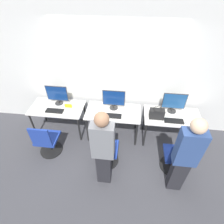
# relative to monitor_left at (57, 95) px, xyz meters

# --- Properties ---
(ground_plane) EXTENTS (20.00, 20.00, 0.00)m
(ground_plane) POSITION_rel_monitor_left_xyz_m (1.28, -0.48, -0.95)
(ground_plane) COLOR #3D3D42
(wall_back) EXTENTS (12.00, 0.05, 2.80)m
(wall_back) POSITION_rel_monitor_left_xyz_m (1.28, 0.30, 0.45)
(wall_back) COLOR silver
(wall_back) RESTS_ON ground_plane
(desk_left) EXTENTS (1.19, 0.65, 0.71)m
(desk_left) POSITION_rel_monitor_left_xyz_m (-0.00, -0.15, -0.32)
(desk_left) COLOR silver
(desk_left) RESTS_ON ground_plane
(monitor_left) EXTENTS (0.49, 0.19, 0.46)m
(monitor_left) POSITION_rel_monitor_left_xyz_m (0.00, 0.00, 0.00)
(monitor_left) COLOR #2D2D2D
(monitor_left) RESTS_ON desk_left
(keyboard_left) EXTENTS (0.39, 0.15, 0.02)m
(keyboard_left) POSITION_rel_monitor_left_xyz_m (0.00, -0.29, -0.23)
(keyboard_left) COLOR black
(keyboard_left) RESTS_ON desk_left
(mouse_left) EXTENTS (0.06, 0.09, 0.03)m
(mouse_left) POSITION_rel_monitor_left_xyz_m (0.28, -0.32, -0.23)
(mouse_left) COLOR silver
(mouse_left) RESTS_ON desk_left
(office_chair_left) EXTENTS (0.48, 0.48, 0.87)m
(office_chair_left) POSITION_rel_monitor_left_xyz_m (-0.03, -0.86, -0.61)
(office_chair_left) COLOR black
(office_chair_left) RESTS_ON ground_plane
(desk_center) EXTENTS (1.19, 0.65, 0.71)m
(desk_center) POSITION_rel_monitor_left_xyz_m (1.28, -0.15, -0.32)
(desk_center) COLOR silver
(desk_center) RESTS_ON ground_plane
(monitor_center) EXTENTS (0.49, 0.19, 0.46)m
(monitor_center) POSITION_rel_monitor_left_xyz_m (1.28, -0.03, 0.00)
(monitor_center) COLOR #2D2D2D
(monitor_center) RESTS_ON desk_center
(keyboard_center) EXTENTS (0.39, 0.15, 0.02)m
(keyboard_center) POSITION_rel_monitor_left_xyz_m (1.28, -0.31, -0.23)
(keyboard_center) COLOR black
(keyboard_center) RESTS_ON desk_center
(mouse_center) EXTENTS (0.06, 0.09, 0.03)m
(mouse_center) POSITION_rel_monitor_left_xyz_m (1.55, -0.32, -0.23)
(mouse_center) COLOR silver
(mouse_center) RESTS_ON desk_center
(office_chair_center) EXTENTS (0.48, 0.48, 0.87)m
(office_chair_center) POSITION_rel_monitor_left_xyz_m (1.24, -0.98, -0.61)
(office_chair_center) COLOR black
(office_chair_center) RESTS_ON ground_plane
(person_center) EXTENTS (0.36, 0.22, 1.67)m
(person_center) POSITION_rel_monitor_left_xyz_m (1.25, -1.34, -0.04)
(person_center) COLOR #232328
(person_center) RESTS_ON ground_plane
(desk_right) EXTENTS (1.19, 0.65, 0.71)m
(desk_right) POSITION_rel_monitor_left_xyz_m (2.56, -0.15, -0.32)
(desk_right) COLOR silver
(desk_right) RESTS_ON ground_plane
(monitor_right) EXTENTS (0.49, 0.19, 0.46)m
(monitor_right) POSITION_rel_monitor_left_xyz_m (2.56, 0.01, 0.00)
(monitor_right) COLOR #2D2D2D
(monitor_right) RESTS_ON desk_right
(keyboard_right) EXTENTS (0.39, 0.15, 0.02)m
(keyboard_right) POSITION_rel_monitor_left_xyz_m (2.56, -0.32, -0.23)
(keyboard_right) COLOR black
(keyboard_right) RESTS_ON desk_right
(mouse_right) EXTENTS (0.06, 0.09, 0.03)m
(mouse_right) POSITION_rel_monitor_left_xyz_m (2.82, -0.34, -0.23)
(mouse_right) COLOR silver
(mouse_right) RESTS_ON desk_right
(office_chair_right) EXTENTS (0.48, 0.48, 0.87)m
(office_chair_right) POSITION_rel_monitor_left_xyz_m (2.58, -0.96, -0.61)
(office_chair_right) COLOR black
(office_chair_right) RESTS_ON ground_plane
(person_right) EXTENTS (0.36, 0.22, 1.68)m
(person_right) POSITION_rel_monitor_left_xyz_m (2.54, -1.33, -0.03)
(person_right) COLOR #232328
(person_right) RESTS_ON ground_plane
(handbag) EXTENTS (0.30, 0.18, 0.25)m
(handbag) POSITION_rel_monitor_left_xyz_m (2.20, -0.25, -0.13)
(handbag) COLOR black
(handbag) RESTS_ON desk_right
(placard_left) EXTENTS (0.16, 0.03, 0.08)m
(placard_left) POSITION_rel_monitor_left_xyz_m (0.26, -0.12, -0.20)
(placard_left) COLOR yellow
(placard_left) RESTS_ON desk_left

